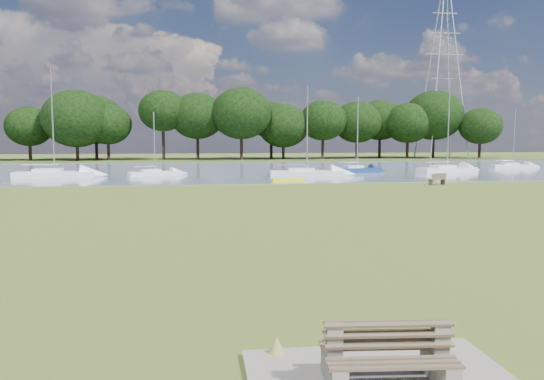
{
  "coord_description": "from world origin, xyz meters",
  "views": [
    {
      "loc": [
        -2.81,
        -21.47,
        3.86
      ],
      "look_at": [
        -0.11,
        -2.0,
        1.92
      ],
      "focal_mm": 35.0,
      "sensor_mm": 36.0,
      "label": 1
    }
  ],
  "objects": [
    {
      "name": "ground",
      "position": [
        0.0,
        0.0,
        0.0
      ],
      "size": [
        220.0,
        220.0,
        0.0
      ],
      "primitive_type": "plane",
      "color": "olive"
    },
    {
      "name": "river",
      "position": [
        0.0,
        42.0,
        0.0
      ],
      "size": [
        220.0,
        40.0,
        0.1
      ],
      "primitive_type": "cube",
      "color": "gray",
      "rests_on": "ground"
    },
    {
      "name": "far_bank",
      "position": [
        0.0,
        72.0,
        0.0
      ],
      "size": [
        220.0,
        20.0,
        0.4
      ],
      "primitive_type": "cube",
      "color": "#4C6626",
      "rests_on": "ground"
    },
    {
      "name": "bench_pair",
      "position": [
        0.0,
        -14.0,
        0.53
      ],
      "size": [
        2.06,
        1.33,
        1.06
      ],
      "rotation": [
        0.0,
        0.0,
        -0.09
      ],
      "color": "gray",
      "rests_on": "concrete_pad"
    },
    {
      "name": "riverbank_bench",
      "position": [
        16.56,
        19.46,
        0.49
      ],
      "size": [
        1.64,
        0.99,
        0.97
      ],
      "rotation": [
        0.0,
        0.0,
        0.35
      ],
      "color": "brown",
      "rests_on": "ground"
    },
    {
      "name": "kayak",
      "position": [
        4.9,
        24.0,
        0.19
      ],
      "size": [
        2.93,
        0.89,
        0.29
      ],
      "primitive_type": "cube",
      "rotation": [
        0.0,
        0.0,
        0.08
      ],
      "color": "yellow",
      "rests_on": "river"
    },
    {
      "name": "pylon",
      "position": [
        40.89,
        70.0,
        19.27
      ],
      "size": [
        7.07,
        4.96,
        30.56
      ],
      "color": "#A8A8A9",
      "rests_on": "far_bank"
    },
    {
      "name": "tree_line",
      "position": [
        -9.41,
        68.0,
        7.0
      ],
      "size": [
        125.12,
        9.75,
        11.8
      ],
      "color": "black",
      "rests_on": "far_bank"
    },
    {
      "name": "sailboat_0",
      "position": [
        -16.7,
        31.91,
        0.57
      ],
      "size": [
        7.51,
        2.48,
        10.43
      ],
      "rotation": [
        0.0,
        0.0,
        0.05
      ],
      "color": "white",
      "rests_on": "river"
    },
    {
      "name": "sailboat_1",
      "position": [
        14.29,
        34.58,
        0.55
      ],
      "size": [
        5.73,
        2.85,
        8.19
      ],
      "rotation": [
        0.0,
        0.0,
        0.25
      ],
      "color": "navy",
      "rests_on": "river"
    },
    {
      "name": "sailboat_4",
      "position": [
        36.26,
        40.26,
        0.47
      ],
      "size": [
        5.6,
        1.72,
        7.43
      ],
      "rotation": [
        0.0,
        0.0,
        -0.03
      ],
      "color": "white",
      "rests_on": "river"
    },
    {
      "name": "sailboat_5",
      "position": [
        24.32,
        33.78,
        0.55
      ],
      "size": [
        7.25,
        3.61,
        10.25
      ],
      "rotation": [
        0.0,
        0.0,
        0.25
      ],
      "color": "white",
      "rests_on": "river"
    },
    {
      "name": "sailboat_6",
      "position": [
        -7.24,
        32.65,
        0.45
      ],
      "size": [
        5.38,
        3.18,
        6.36
      ],
      "rotation": [
        0.0,
        0.0,
        0.36
      ],
      "color": "white",
      "rests_on": "river"
    },
    {
      "name": "sailboat_9",
      "position": [
        7.87,
        30.66,
        0.51
      ],
      "size": [
        7.53,
        2.78,
        9.02
      ],
      "rotation": [
        0.0,
        0.0,
        -0.1
      ],
      "color": "white",
      "rests_on": "river"
    }
  ]
}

